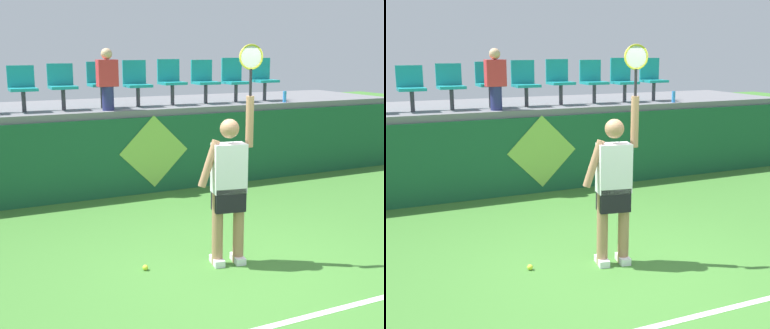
% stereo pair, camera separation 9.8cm
% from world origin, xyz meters
% --- Properties ---
extents(ground_plane, '(40.00, 40.00, 0.00)m').
position_xyz_m(ground_plane, '(0.00, 0.00, 0.00)').
color(ground_plane, '#3D752D').
extents(court_back_wall, '(11.76, 0.20, 1.35)m').
position_xyz_m(court_back_wall, '(0.00, 3.78, 0.67)').
color(court_back_wall, '#195633').
rests_on(court_back_wall, ground_plane).
extents(spectator_platform, '(11.76, 2.52, 0.12)m').
position_xyz_m(spectator_platform, '(0.00, 4.99, 1.41)').
color(spectator_platform, slate).
rests_on(spectator_platform, court_back_wall).
extents(court_baseline_stripe, '(10.59, 0.08, 0.01)m').
position_xyz_m(court_baseline_stripe, '(0.00, -1.10, 0.00)').
color(court_baseline_stripe, white).
rests_on(court_baseline_stripe, ground_plane).
extents(tennis_player, '(0.75, 0.32, 2.54)m').
position_xyz_m(tennis_player, '(0.04, 0.36, 0.97)').
color(tennis_player, white).
rests_on(tennis_player, ground_plane).
extents(tennis_ball, '(0.07, 0.07, 0.07)m').
position_xyz_m(tennis_ball, '(-0.92, 0.57, 0.03)').
color(tennis_ball, '#D1E533').
rests_on(tennis_ball, ground_plane).
extents(water_bottle, '(0.07, 0.07, 0.22)m').
position_xyz_m(water_bottle, '(3.20, 3.85, 1.58)').
color(water_bottle, '#338CE5').
rests_on(water_bottle, spectator_platform).
extents(stadium_chair_2, '(0.44, 0.42, 0.76)m').
position_xyz_m(stadium_chair_2, '(-1.67, 4.38, 1.90)').
color(stadium_chair_2, '#38383D').
rests_on(stadium_chair_2, spectator_platform).
extents(stadium_chair_3, '(0.44, 0.42, 0.78)m').
position_xyz_m(stadium_chair_3, '(-1.01, 4.38, 1.91)').
color(stadium_chair_3, '#38383D').
rests_on(stadium_chair_3, spectator_platform).
extents(stadium_chair_4, '(0.44, 0.42, 0.81)m').
position_xyz_m(stadium_chair_4, '(-0.33, 4.38, 1.93)').
color(stadium_chair_4, '#38383D').
rests_on(stadium_chair_4, spectator_platform).
extents(stadium_chair_5, '(0.44, 0.42, 0.83)m').
position_xyz_m(stadium_chair_5, '(0.33, 4.39, 1.92)').
color(stadium_chair_5, '#38383D').
rests_on(stadium_chair_5, spectator_platform).
extents(stadium_chair_6, '(0.44, 0.42, 0.84)m').
position_xyz_m(stadium_chair_6, '(1.01, 4.38, 1.94)').
color(stadium_chair_6, '#38383D').
rests_on(stadium_chair_6, spectator_platform).
extents(stadium_chair_7, '(0.44, 0.42, 0.82)m').
position_xyz_m(stadium_chair_7, '(1.70, 4.38, 1.93)').
color(stadium_chair_7, '#38383D').
rests_on(stadium_chair_7, spectator_platform).
extents(stadium_chair_8, '(0.44, 0.42, 0.86)m').
position_xyz_m(stadium_chair_8, '(2.36, 4.39, 1.93)').
color(stadium_chair_8, '#38383D').
rests_on(stadium_chair_8, spectator_platform).
extents(stadium_chair_9, '(0.44, 0.42, 0.85)m').
position_xyz_m(stadium_chair_9, '(3.03, 4.39, 1.94)').
color(stadium_chair_9, '#38383D').
rests_on(stadium_chair_9, spectator_platform).
extents(spectator_0, '(0.34, 0.20, 1.04)m').
position_xyz_m(spectator_0, '(-0.33, 3.96, 2.01)').
color(spectator_0, navy).
rests_on(spectator_0, spectator_platform).
extents(wall_signage_mount, '(1.27, 0.01, 1.38)m').
position_xyz_m(wall_signage_mount, '(0.38, 3.67, 0.00)').
color(wall_signage_mount, '#195633').
rests_on(wall_signage_mount, ground_plane).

